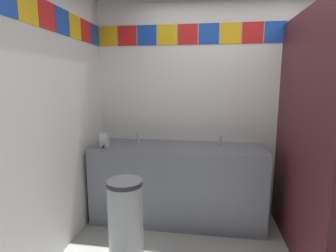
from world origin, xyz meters
TOP-DOWN VIEW (x-y plane):
  - wall_back at (-0.00, 1.45)m, footprint 3.61×0.09m
  - wall_side at (-1.84, -0.00)m, footprint 0.09×2.82m
  - vanity_counter at (-0.80, 1.11)m, footprint 1.91×0.60m
  - faucet_left at (-1.28, 1.20)m, footprint 0.04×0.10m
  - faucet_right at (-0.32, 1.20)m, footprint 0.04×0.10m
  - soap_dispenser at (-1.58, 0.93)m, footprint 0.09×0.09m
  - stall_divider at (0.51, 0.44)m, footprint 0.92×1.43m
  - trash_bin at (-1.16, 0.29)m, footprint 0.31×0.31m

SIDE VIEW (x-z plane):
  - trash_bin at x=-1.16m, z-range 0.00..0.77m
  - vanity_counter at x=-0.80m, z-range 0.01..0.89m
  - faucet_left at x=-1.28m, z-range 0.86..1.00m
  - faucet_right at x=-0.32m, z-range 0.86..1.00m
  - soap_dispenser at x=-1.58m, z-range 0.88..1.04m
  - stall_divider at x=0.51m, z-range 0.00..2.21m
  - wall_back at x=0.00m, z-range 0.01..2.84m
  - wall_side at x=-1.84m, z-range 0.01..2.84m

